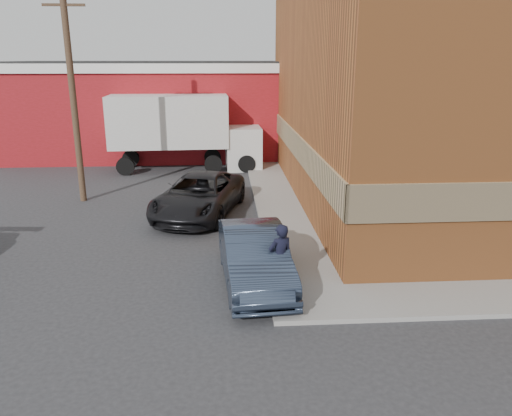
# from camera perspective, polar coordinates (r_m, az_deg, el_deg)

# --- Properties ---
(ground) EXTENTS (90.00, 90.00, 0.00)m
(ground) POSITION_cam_1_polar(r_m,az_deg,el_deg) (13.13, 3.49, -9.34)
(ground) COLOR #28282B
(ground) RESTS_ON ground
(brick_building) EXTENTS (14.25, 18.25, 9.36)m
(brick_building) POSITION_cam_1_polar(r_m,az_deg,el_deg) (23.02, 22.74, 12.80)
(brick_building) COLOR #AB5D2C
(brick_building) RESTS_ON ground
(sidewalk_west) EXTENTS (1.80, 18.00, 0.12)m
(sidewalk_west) POSITION_cam_1_polar(r_m,az_deg,el_deg) (21.57, 2.12, 1.40)
(sidewalk_west) COLOR gray
(sidewalk_west) RESTS_ON ground
(warehouse) EXTENTS (16.30, 8.30, 5.60)m
(warehouse) POSITION_cam_1_polar(r_m,az_deg,el_deg) (32.13, -11.91, 11.12)
(warehouse) COLOR maroon
(warehouse) RESTS_ON ground
(utility_pole) EXTENTS (2.00, 0.26, 9.00)m
(utility_pole) POSITION_cam_1_polar(r_m,az_deg,el_deg) (21.55, -20.30, 13.04)
(utility_pole) COLOR brown
(utility_pole) RESTS_ON ground
(man) EXTENTS (0.75, 0.63, 1.77)m
(man) POSITION_cam_1_polar(r_m,az_deg,el_deg) (12.46, 2.80, -5.73)
(man) COLOR black
(man) RESTS_ON sidewalk_south
(sedan) EXTENTS (1.95, 4.72, 1.52)m
(sedan) POSITION_cam_1_polar(r_m,az_deg,el_deg) (13.20, -0.19, -5.54)
(sedan) COLOR #2C374A
(sedan) RESTS_ON ground
(suv_a) EXTENTS (3.90, 6.02, 1.54)m
(suv_a) POSITION_cam_1_polar(r_m,az_deg,el_deg) (19.08, -6.53, 1.46)
(suv_a) COLOR black
(suv_a) RESTS_ON ground
(box_truck) EXTENTS (8.06, 2.73, 3.93)m
(box_truck) POSITION_cam_1_polar(r_m,az_deg,el_deg) (26.90, -8.24, 9.11)
(box_truck) COLOR silver
(box_truck) RESTS_ON ground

